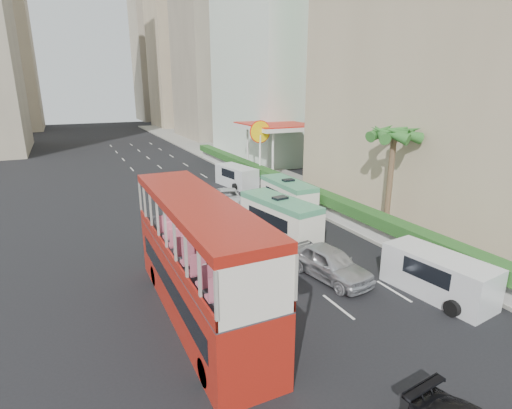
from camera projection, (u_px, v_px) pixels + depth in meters
ground_plane at (320, 285)px, 19.28m from camera, size 200.00×200.00×0.00m
double_decker_bus at (198, 260)px, 16.07m from camera, size 2.50×11.00×5.06m
car_silver_lane_a at (256, 264)px, 21.57m from camera, size 1.75×4.02×1.29m
car_silver_lane_b at (329, 278)px, 20.04m from camera, size 2.65×5.01×1.62m
van_asset at (228, 205)px, 32.30m from camera, size 2.99×4.89×1.27m
minibus_near at (280, 219)px, 24.75m from camera, size 2.89×6.15×2.62m
minibus_far at (288, 197)px, 29.99m from camera, size 1.90×5.60×2.48m
panel_van_near at (438, 275)px, 18.15m from camera, size 2.54×5.09×1.96m
panel_van_far at (237, 176)px, 38.18m from camera, size 2.72×5.07×1.93m
sidewalk at (260, 172)px, 44.60m from camera, size 6.00×120.00×0.18m
kerb_wall at (287, 192)px, 33.76m from camera, size 0.30×44.00×1.00m
hedge at (287, 182)px, 33.52m from camera, size 1.10×44.00×0.70m
palm_tree at (390, 184)px, 25.01m from camera, size 0.36×0.36×6.40m
shell_station at (276, 150)px, 42.52m from camera, size 6.50×8.00×5.50m
tower_far_a at (181, 28)px, 90.97m from camera, size 14.00×14.00×44.00m
tower_far_b at (160, 46)px, 110.56m from camera, size 14.00×14.00×40.00m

